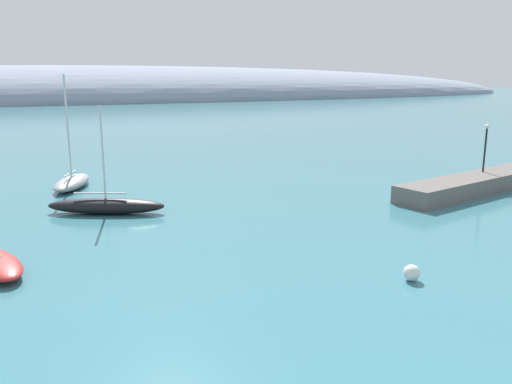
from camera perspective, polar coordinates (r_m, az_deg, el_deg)
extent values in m
cube|color=#66605B|center=(50.48, 25.77, 1.53)|extent=(27.34, 9.41, 1.35)
ellipsoid|color=gray|center=(212.51, -16.60, 9.70)|extent=(398.84, 80.30, 25.30)
ellipsoid|color=black|center=(37.35, -16.06, -1.47)|extent=(8.08, 4.97, 1.08)
cylinder|color=silver|center=(36.65, -16.41, 4.13)|extent=(0.14, 0.14, 6.31)
cube|color=silver|center=(37.26, -16.67, -0.14)|extent=(3.35, 1.60, 0.10)
ellipsoid|color=gray|center=(46.62, -19.46, 0.99)|extent=(4.43, 6.84, 0.96)
cylinder|color=silver|center=(45.95, -19.90, 6.73)|extent=(0.18, 0.18, 8.45)
cube|color=silver|center=(46.20, -19.65, 1.92)|extent=(1.17, 2.75, 0.10)
sphere|color=silver|center=(25.55, 16.65, -8.47)|extent=(0.78, 0.78, 0.78)
cylinder|color=black|center=(47.65, 23.74, 4.18)|extent=(0.16, 0.16, 3.65)
sphere|color=#EAEACC|center=(47.43, 23.96, 6.57)|extent=(0.36, 0.36, 0.36)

